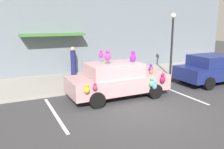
{
  "coord_description": "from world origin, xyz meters",
  "views": [
    {
      "loc": [
        -4.56,
        -7.18,
        3.3
      ],
      "look_at": [
        0.06,
        2.35,
        0.9
      ],
      "focal_mm": 37.86,
      "sensor_mm": 36.0,
      "label": 1
    }
  ],
  "objects_px": {
    "plush_covered_car": "(117,80)",
    "teddy_bear_on_sidewalk": "(134,75)",
    "pedestrian_near_shopfront": "(73,61)",
    "street_lamp_post": "(172,38)",
    "parked_sedan_behind": "(213,69)"
  },
  "relations": [
    {
      "from": "pedestrian_near_shopfront",
      "to": "teddy_bear_on_sidewalk",
      "type": "bearing_deg",
      "value": -47.64
    },
    {
      "from": "teddy_bear_on_sidewalk",
      "to": "pedestrian_near_shopfront",
      "type": "xyz_separation_m",
      "value": [
        -2.55,
        2.8,
        0.52
      ]
    },
    {
      "from": "teddy_bear_on_sidewalk",
      "to": "pedestrian_near_shopfront",
      "type": "bearing_deg",
      "value": 132.36
    },
    {
      "from": "plush_covered_car",
      "to": "parked_sedan_behind",
      "type": "xyz_separation_m",
      "value": [
        5.81,
        -0.05,
        -0.01
      ]
    },
    {
      "from": "teddy_bear_on_sidewalk",
      "to": "street_lamp_post",
      "type": "distance_m",
      "value": 3.13
    },
    {
      "from": "plush_covered_car",
      "to": "pedestrian_near_shopfront",
      "type": "relative_size",
      "value": 2.61
    },
    {
      "from": "teddy_bear_on_sidewalk",
      "to": "pedestrian_near_shopfront",
      "type": "relative_size",
      "value": 0.36
    },
    {
      "from": "plush_covered_car",
      "to": "pedestrian_near_shopfront",
      "type": "bearing_deg",
      "value": 97.52
    },
    {
      "from": "plush_covered_car",
      "to": "pedestrian_near_shopfront",
      "type": "distance_m",
      "value": 4.61
    },
    {
      "from": "plush_covered_car",
      "to": "teddy_bear_on_sidewalk",
      "type": "xyz_separation_m",
      "value": [
        1.95,
        1.77,
        -0.37
      ]
    },
    {
      "from": "teddy_bear_on_sidewalk",
      "to": "street_lamp_post",
      "type": "relative_size",
      "value": 0.17
    },
    {
      "from": "teddy_bear_on_sidewalk",
      "to": "parked_sedan_behind",
      "type": "bearing_deg",
      "value": -25.21
    },
    {
      "from": "plush_covered_car",
      "to": "pedestrian_near_shopfront",
      "type": "xyz_separation_m",
      "value": [
        -0.6,
        4.57,
        0.15
      ]
    },
    {
      "from": "parked_sedan_behind",
      "to": "street_lamp_post",
      "type": "xyz_separation_m",
      "value": [
        -1.41,
        1.81,
        1.58
      ]
    },
    {
      "from": "parked_sedan_behind",
      "to": "teddy_bear_on_sidewalk",
      "type": "height_order",
      "value": "parked_sedan_behind"
    }
  ]
}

